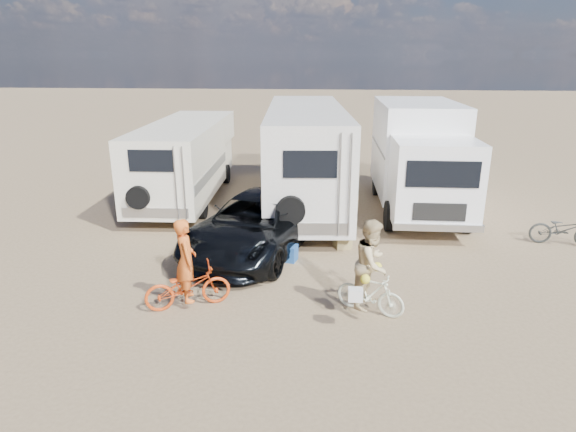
# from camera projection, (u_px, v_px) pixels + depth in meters

# --- Properties ---
(ground) EXTENTS (140.00, 140.00, 0.00)m
(ground) POSITION_uv_depth(u_px,v_px,m) (308.00, 289.00, 11.55)
(ground) COLOR #8E7555
(ground) RESTS_ON ground
(rv_main) EXTENTS (3.25, 9.61, 3.51)m
(rv_main) POSITION_uv_depth(u_px,v_px,m) (305.00, 158.00, 17.42)
(rv_main) COLOR white
(rv_main) RESTS_ON ground
(rv_left) EXTENTS (2.71, 8.12, 2.84)m
(rv_left) POSITION_uv_depth(u_px,v_px,m) (186.00, 161.00, 18.41)
(rv_left) COLOR beige
(rv_left) RESTS_ON ground
(box_truck) EXTENTS (2.69, 6.90, 3.67)m
(box_truck) POSITION_uv_depth(u_px,v_px,m) (420.00, 160.00, 16.68)
(box_truck) COLOR white
(box_truck) RESTS_ON ground
(dark_suv) EXTENTS (4.01, 6.10, 1.56)m
(dark_suv) POSITION_uv_depth(u_px,v_px,m) (257.00, 224.00, 13.60)
(dark_suv) COLOR black
(dark_suv) RESTS_ON ground
(bike_man) EXTENTS (1.93, 1.30, 0.96)m
(bike_man) POSITION_uv_depth(u_px,v_px,m) (188.00, 286.00, 10.58)
(bike_man) COLOR #C43D0F
(bike_man) RESTS_ON ground
(bike_woman) EXTENTS (1.53, 1.01, 0.90)m
(bike_woman) POSITION_uv_depth(u_px,v_px,m) (370.00, 293.00, 10.35)
(bike_woman) COLOR silver
(bike_woman) RESTS_ON ground
(rider_man) EXTENTS (0.66, 0.78, 1.83)m
(rider_man) POSITION_uv_depth(u_px,v_px,m) (186.00, 268.00, 10.45)
(rider_man) COLOR orange
(rider_man) RESTS_ON ground
(rider_woman) EXTENTS (1.04, 1.14, 1.89)m
(rider_woman) POSITION_uv_depth(u_px,v_px,m) (372.00, 272.00, 10.19)
(rider_woman) COLOR tan
(rider_woman) RESTS_ON ground
(bike_parked) EXTENTS (1.88, 0.93, 0.95)m
(bike_parked) POSITION_uv_depth(u_px,v_px,m) (564.00, 229.00, 14.08)
(bike_parked) COLOR #2A2D2A
(bike_parked) RESTS_ON ground
(cooler) EXTENTS (0.61, 0.50, 0.43)m
(cooler) POSITION_uv_depth(u_px,v_px,m) (287.00, 253.00, 13.08)
(cooler) COLOR #1F4C93
(cooler) RESTS_ON ground
(crate) EXTENTS (0.56, 0.56, 0.36)m
(crate) POSITION_uv_depth(u_px,v_px,m) (343.00, 241.00, 13.98)
(crate) COLOR olive
(crate) RESTS_ON ground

